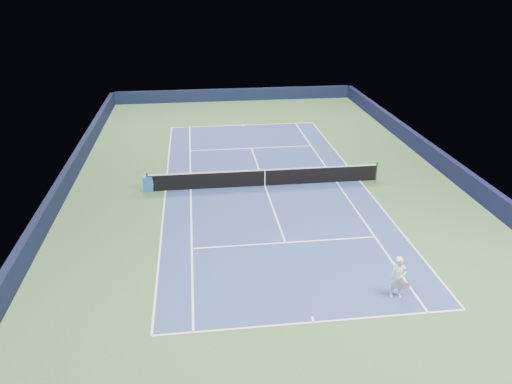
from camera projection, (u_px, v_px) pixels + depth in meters
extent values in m
plane|color=#32532D|center=(265.00, 186.00, 27.85)|extent=(40.00, 40.00, 0.00)
cube|color=black|center=(234.00, 95.00, 45.57)|extent=(22.00, 0.35, 1.10)
cube|color=black|center=(450.00, 168.00, 28.86)|extent=(0.35, 40.00, 1.10)
cube|color=black|center=(63.00, 186.00, 26.38)|extent=(0.35, 40.00, 1.10)
cube|color=navy|center=(265.00, 186.00, 27.85)|extent=(10.97, 23.77, 0.01)
cube|color=white|center=(243.00, 125.00, 38.60)|extent=(10.97, 0.08, 0.00)
cube|color=white|center=(314.00, 322.00, 17.09)|extent=(10.97, 0.08, 0.00)
cube|color=white|center=(360.00, 181.00, 28.47)|extent=(0.08, 23.77, 0.00)
cube|color=white|center=(166.00, 191.00, 27.21)|extent=(0.08, 23.77, 0.00)
cube|color=white|center=(336.00, 182.00, 28.32)|extent=(0.08, 23.77, 0.00)
cube|color=white|center=(191.00, 189.00, 27.37)|extent=(0.08, 23.77, 0.00)
cube|color=white|center=(251.00, 148.00, 33.64)|extent=(8.23, 0.08, 0.00)
cube|color=white|center=(285.00, 243.00, 22.05)|extent=(8.23, 0.08, 0.00)
cube|color=white|center=(265.00, 186.00, 27.84)|extent=(0.08, 12.80, 0.00)
cube|color=white|center=(243.00, 126.00, 38.47)|extent=(0.08, 0.30, 0.00)
cube|color=white|center=(313.00, 319.00, 17.22)|extent=(0.08, 0.30, 0.00)
cylinder|color=black|center=(148.00, 183.00, 26.89)|extent=(0.10, 0.10, 1.07)
cylinder|color=black|center=(376.00, 171.00, 28.36)|extent=(0.10, 0.10, 1.07)
cube|color=black|center=(265.00, 178.00, 27.66)|extent=(12.80, 0.03, 0.91)
cube|color=white|center=(265.00, 170.00, 27.46)|extent=(12.80, 0.04, 0.06)
cube|color=white|center=(265.00, 178.00, 27.66)|extent=(0.05, 0.04, 0.91)
cube|color=blue|center=(148.00, 183.00, 27.06)|extent=(0.53, 0.49, 0.85)
cube|color=silver|center=(153.00, 183.00, 27.09)|extent=(0.07, 0.38, 0.38)
imported|color=white|center=(398.00, 277.00, 18.12)|extent=(0.63, 0.44, 1.65)
cylinder|color=#CB8398|center=(407.00, 280.00, 18.17)|extent=(0.03, 0.03, 0.27)
cylinder|color=black|center=(406.00, 286.00, 18.26)|extent=(0.27, 0.02, 0.27)
cylinder|color=#CE859E|center=(406.00, 286.00, 18.26)|extent=(0.29, 0.03, 0.29)
sphere|color=#BBCE2B|center=(395.00, 231.00, 18.47)|extent=(0.07, 0.07, 0.07)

